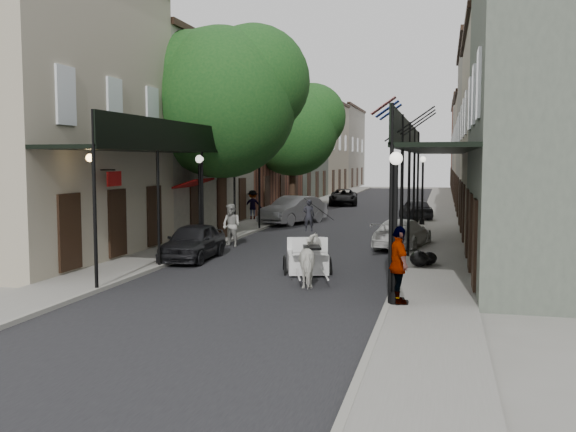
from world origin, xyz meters
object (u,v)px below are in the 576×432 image
Objects in this scene: lamppost_right_far at (422,189)px; car_right_near at (402,233)px; tree_far at (298,127)px; car_left_near at (193,242)px; carriage at (307,243)px; pedestrian_sidewalk_right at (399,265)px; pedestrian_walking at (231,225)px; tree_near at (231,97)px; lamppost_left at (200,200)px; lamppost_right_near at (395,225)px; horse at (312,261)px; pedestrian_sidewalk_left at (253,205)px; car_left_far at (343,197)px; car_left_mid at (293,210)px; car_right_far at (416,209)px.

lamppost_right_far reaches higher than car_right_near.
tree_far reaches higher than car_left_near.
carriage reaches higher than pedestrian_sidewalk_right.
pedestrian_walking is (-4.32, 5.15, -0.04)m from carriage.
car_left_near is (-7.70, -14.00, -1.38)m from lamppost_right_far.
tree_near reaches higher than lamppost_left.
pedestrian_walking is (-7.48, 9.68, -1.15)m from lamppost_right_near.
horse is at bearing -59.59° from tree_near.
tree_far is 5.01× the size of pedestrian_sidewalk_left.
pedestrian_walking is at bearing 113.96° from carriage.
horse is at bearing -44.90° from lamppost_left.
tree_far reaches higher than lamppost_left.
car_left_far is at bearing 86.86° from lamppost_left.
lamppost_right_far reaches higher than car_left_mid.
pedestrian_walking is (-7.48, -10.32, -1.15)m from lamppost_right_far.
carriage is 1.27× the size of pedestrian_sidewalk_right.
lamppost_right_far is 0.95× the size of car_left_near.
carriage is 31.02m from car_left_far.
lamppost_left is (0.15, -18.18, -3.79)m from tree_far.
lamppost_right_far is 15.83m from carriage.
pedestrian_walking reaches higher than horse.
car_left_near is at bearing 54.03° from car_right_far.
pedestrian_sidewalk_right is (8.30, -8.00, -0.97)m from lamppost_left.
carriage reaches higher than car_right_near.
lamppost_right_near is at bearing 121.10° from horse.
car_left_far reaches higher than car_right_far.
pedestrian_sidewalk_right is at bearing -89.71° from lamppost_right_far.
horse is 1.00× the size of pedestrian_sidewalk_left.
lamppost_right_near is 23.87m from car_right_far.
horse is at bearing -98.15° from lamppost_right_far.
car_left_far is at bearing -75.70° from car_right_far.
car_left_mid is at bearing 17.37° from car_right_far.
car_left_far is at bearing 100.73° from lamppost_right_near.
lamppost_right_far is at bearing 58.95° from car_left_near.
carriage is at bearing -26.55° from pedestrian_walking.
car_left_far is 1.23× the size of car_right_far.
car_right_near is at bearing -8.59° from tree_near.
lamppost_left is 1.00× the size of lamppost_right_far.
lamppost_left reaches higher than car_left_mid.
car_right_far is at bearing -16.69° from tree_far.
lamppost_right_far is 16.81m from car_left_far.
tree_near is at bearing -77.00° from car_left_mid.
car_left_far is 1.12× the size of car_right_near.
lamppost_left is (0.10, -4.18, -4.44)m from tree_near.
car_left_mid is at bearing -41.53° from car_right_near.
carriage is 19.48m from car_right_far.
lamppost_left is at bearing 135.71° from lamppost_right_near.
pedestrian_sidewalk_right reaches higher than pedestrian_walking.
car_left_near is at bearing -70.01° from pedestrian_walking.
pedestrian_sidewalk_left is at bearing 125.82° from pedestrian_walking.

